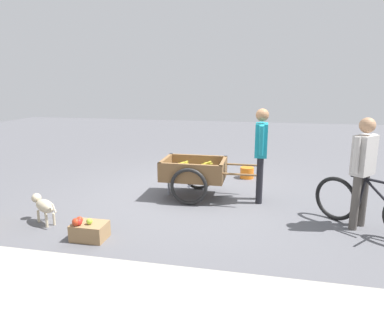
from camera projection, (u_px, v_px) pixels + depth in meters
ground_plane at (191, 197)px, 6.16m from camera, size 24.00×24.00×0.00m
fruit_cart at (194, 173)px, 6.07m from camera, size 1.65×0.94×0.72m
vendor_person at (261, 147)px, 5.73m from camera, size 0.21×0.59×1.60m
bicycle at (370, 207)px, 4.68m from camera, size 1.30×1.13×0.85m
cyclist_person at (363, 164)px, 4.67m from camera, size 0.37×0.44×1.56m
dog at (44, 205)px, 4.96m from camera, size 0.60×0.40×0.40m
plastic_bucket at (247, 173)px, 7.33m from camera, size 0.29×0.29×0.24m
apple_crate at (89, 230)px, 4.48m from camera, size 0.44×0.32×0.32m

